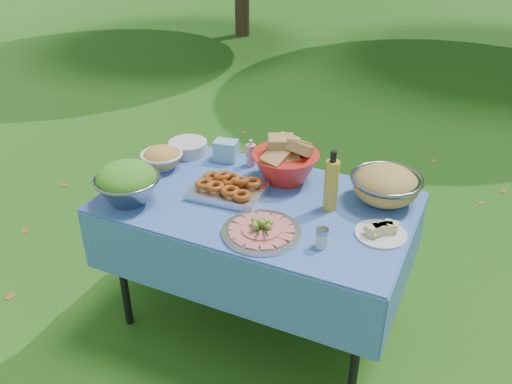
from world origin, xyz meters
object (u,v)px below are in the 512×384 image
(bread_bowl, at_px, (286,160))
(pasta_bowl_steel, at_px, (386,185))
(salad_bowl, at_px, (127,183))
(charcuterie_platter, at_px, (261,225))
(picnic_table, at_px, (257,263))
(oil_bottle, at_px, (332,181))
(plate_stack, at_px, (188,147))

(bread_bowl, bearing_deg, pasta_bowl_steel, 0.21)
(salad_bowl, xyz_separation_m, charcuterie_platter, (0.69, 0.02, -0.06))
(pasta_bowl_steel, bearing_deg, picnic_table, -155.49)
(salad_bowl, xyz_separation_m, oil_bottle, (0.89, 0.34, 0.05))
(picnic_table, height_order, bread_bowl, bread_bowl)
(pasta_bowl_steel, xyz_separation_m, oil_bottle, (-0.22, -0.17, 0.06))
(bread_bowl, height_order, charcuterie_platter, bread_bowl)
(picnic_table, bearing_deg, plate_stack, 151.93)
(charcuterie_platter, relative_size, oil_bottle, 1.19)
(picnic_table, relative_size, plate_stack, 6.77)
(picnic_table, bearing_deg, charcuterie_platter, -61.69)
(salad_bowl, height_order, oil_bottle, oil_bottle)
(oil_bottle, bearing_deg, salad_bowl, -158.92)
(pasta_bowl_steel, height_order, oil_bottle, oil_bottle)
(pasta_bowl_steel, distance_m, oil_bottle, 0.28)
(picnic_table, distance_m, charcuterie_platter, 0.50)
(plate_stack, height_order, pasta_bowl_steel, pasta_bowl_steel)
(picnic_table, height_order, plate_stack, plate_stack)
(salad_bowl, distance_m, pasta_bowl_steel, 1.22)
(picnic_table, xyz_separation_m, pasta_bowl_steel, (0.55, 0.25, 0.47))
(plate_stack, height_order, charcuterie_platter, charcuterie_platter)
(plate_stack, relative_size, oil_bottle, 0.73)
(plate_stack, xyz_separation_m, bread_bowl, (0.61, -0.05, 0.08))
(picnic_table, xyz_separation_m, bread_bowl, (0.04, 0.25, 0.49))
(plate_stack, height_order, bread_bowl, bread_bowl)
(pasta_bowl_steel, bearing_deg, plate_stack, 177.29)
(picnic_table, distance_m, plate_stack, 0.77)
(plate_stack, xyz_separation_m, oil_bottle, (0.91, -0.23, 0.11))
(pasta_bowl_steel, relative_size, oil_bottle, 1.14)
(plate_stack, xyz_separation_m, pasta_bowl_steel, (1.12, -0.05, 0.05))
(picnic_table, height_order, salad_bowl, salad_bowl)
(salad_bowl, xyz_separation_m, plate_stack, (-0.02, 0.57, -0.07))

